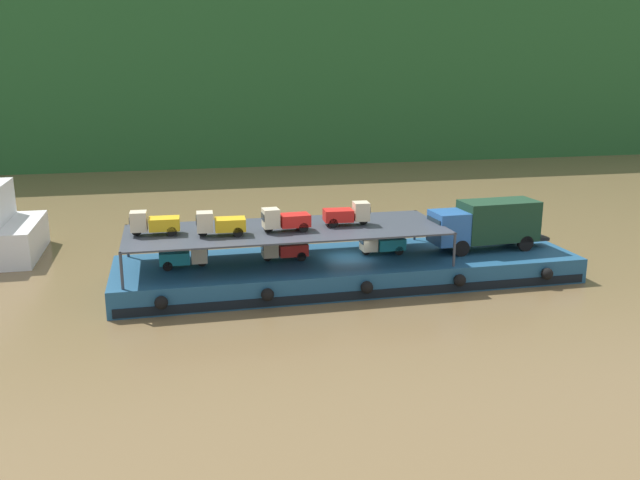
{
  "coord_description": "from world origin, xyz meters",
  "views": [
    {
      "loc": [
        -10.49,
        -37.68,
        12.68
      ],
      "look_at": [
        -1.78,
        0.0,
        2.7
      ],
      "focal_mm": 37.55,
      "sensor_mm": 36.0,
      "label": 1
    }
  ],
  "objects_px": {
    "mini_truck_upper_stern": "(154,223)",
    "mini_truck_upper_bow": "(347,214)",
    "mini_truck_lower_stern": "(184,256)",
    "cargo_barge": "(349,269)",
    "mini_truck_lower_aft": "(284,249)",
    "covered_lorry": "(487,223)",
    "mini_truck_upper_mid": "(220,224)",
    "mini_truck_upper_fore": "(285,220)",
    "mini_truck_lower_mid": "(382,243)"
  },
  "relations": [
    {
      "from": "covered_lorry",
      "to": "mini_truck_lower_aft",
      "type": "height_order",
      "value": "covered_lorry"
    },
    {
      "from": "mini_truck_lower_stern",
      "to": "mini_truck_lower_mid",
      "type": "distance_m",
      "value": 11.97
    },
    {
      "from": "cargo_barge",
      "to": "mini_truck_upper_mid",
      "type": "xyz_separation_m",
      "value": [
        -7.72,
        -0.75,
        3.44
      ]
    },
    {
      "from": "mini_truck_lower_stern",
      "to": "mini_truck_upper_stern",
      "type": "distance_m",
      "value": 2.55
    },
    {
      "from": "mini_truck_lower_mid",
      "to": "mini_truck_upper_stern",
      "type": "relative_size",
      "value": 1.0
    },
    {
      "from": "cargo_barge",
      "to": "mini_truck_lower_mid",
      "type": "xyz_separation_m",
      "value": [
        2.2,
        0.38,
        1.44
      ]
    },
    {
      "from": "mini_truck_lower_mid",
      "to": "mini_truck_upper_fore",
      "type": "height_order",
      "value": "mini_truck_upper_fore"
    },
    {
      "from": "mini_truck_upper_mid",
      "to": "cargo_barge",
      "type": "bearing_deg",
      "value": 5.51
    },
    {
      "from": "mini_truck_upper_mid",
      "to": "mini_truck_upper_stern",
      "type": "bearing_deg",
      "value": 164.72
    },
    {
      "from": "mini_truck_lower_stern",
      "to": "mini_truck_lower_aft",
      "type": "height_order",
      "value": "same"
    },
    {
      "from": "mini_truck_lower_stern",
      "to": "mini_truck_lower_aft",
      "type": "bearing_deg",
      "value": 2.39
    },
    {
      "from": "cargo_barge",
      "to": "mini_truck_lower_aft",
      "type": "height_order",
      "value": "mini_truck_lower_aft"
    },
    {
      "from": "mini_truck_lower_aft",
      "to": "mini_truck_upper_stern",
      "type": "relative_size",
      "value": 0.99
    },
    {
      "from": "mini_truck_lower_aft",
      "to": "mini_truck_upper_bow",
      "type": "bearing_deg",
      "value": -4.25
    },
    {
      "from": "covered_lorry",
      "to": "mini_truck_lower_aft",
      "type": "bearing_deg",
      "value": 177.56
    },
    {
      "from": "mini_truck_lower_aft",
      "to": "mini_truck_upper_fore",
      "type": "distance_m",
      "value": 2.23
    },
    {
      "from": "mini_truck_upper_stern",
      "to": "mini_truck_upper_bow",
      "type": "relative_size",
      "value": 0.99
    },
    {
      "from": "mini_truck_lower_mid",
      "to": "mini_truck_upper_bow",
      "type": "bearing_deg",
      "value": -173.87
    },
    {
      "from": "mini_truck_lower_stern",
      "to": "mini_truck_upper_bow",
      "type": "bearing_deg",
      "value": -0.25
    },
    {
      "from": "covered_lorry",
      "to": "mini_truck_upper_stern",
      "type": "height_order",
      "value": "mini_truck_upper_stern"
    },
    {
      "from": "mini_truck_lower_aft",
      "to": "mini_truck_upper_mid",
      "type": "height_order",
      "value": "mini_truck_upper_mid"
    },
    {
      "from": "mini_truck_upper_mid",
      "to": "mini_truck_upper_bow",
      "type": "height_order",
      "value": "same"
    },
    {
      "from": "cargo_barge",
      "to": "mini_truck_lower_stern",
      "type": "bearing_deg",
      "value": 178.98
    },
    {
      "from": "cargo_barge",
      "to": "covered_lorry",
      "type": "height_order",
      "value": "covered_lorry"
    },
    {
      "from": "mini_truck_upper_bow",
      "to": "mini_truck_upper_mid",
      "type": "bearing_deg",
      "value": -173.46
    },
    {
      "from": "mini_truck_lower_stern",
      "to": "mini_truck_lower_mid",
      "type": "height_order",
      "value": "same"
    },
    {
      "from": "mini_truck_upper_mid",
      "to": "mini_truck_upper_fore",
      "type": "bearing_deg",
      "value": 2.8
    },
    {
      "from": "cargo_barge",
      "to": "mini_truck_upper_mid",
      "type": "distance_m",
      "value": 8.49
    },
    {
      "from": "mini_truck_lower_aft",
      "to": "mini_truck_upper_stern",
      "type": "xyz_separation_m",
      "value": [
        -7.42,
        -0.18,
        2.0
      ]
    },
    {
      "from": "mini_truck_lower_stern",
      "to": "mini_truck_upper_fore",
      "type": "bearing_deg",
      "value": -7.26
    },
    {
      "from": "mini_truck_lower_stern",
      "to": "mini_truck_upper_stern",
      "type": "bearing_deg",
      "value": 177.5
    },
    {
      "from": "mini_truck_lower_stern",
      "to": "mini_truck_upper_stern",
      "type": "height_order",
      "value": "mini_truck_upper_stern"
    },
    {
      "from": "mini_truck_upper_stern",
      "to": "mini_truck_upper_fore",
      "type": "xyz_separation_m",
      "value": [
        7.35,
        -0.81,
        0.0
      ]
    },
    {
      "from": "cargo_barge",
      "to": "mini_truck_lower_mid",
      "type": "height_order",
      "value": "mini_truck_lower_mid"
    },
    {
      "from": "mini_truck_lower_mid",
      "to": "mini_truck_upper_stern",
      "type": "bearing_deg",
      "value": -179.44
    },
    {
      "from": "mini_truck_upper_fore",
      "to": "mini_truck_upper_mid",
      "type": "bearing_deg",
      "value": -177.2
    },
    {
      "from": "covered_lorry",
      "to": "mini_truck_upper_stern",
      "type": "bearing_deg",
      "value": 178.94
    },
    {
      "from": "cargo_barge",
      "to": "mini_truck_upper_bow",
      "type": "xyz_separation_m",
      "value": [
        -0.07,
        0.13,
        3.44
      ]
    },
    {
      "from": "mini_truck_upper_stern",
      "to": "mini_truck_upper_fore",
      "type": "height_order",
      "value": "same"
    },
    {
      "from": "mini_truck_lower_mid",
      "to": "mini_truck_upper_bow",
      "type": "xyz_separation_m",
      "value": [
        -2.27,
        -0.24,
        2.0
      ]
    },
    {
      "from": "cargo_barge",
      "to": "mini_truck_lower_aft",
      "type": "relative_size",
      "value": 10.12
    },
    {
      "from": "covered_lorry",
      "to": "mini_truck_lower_mid",
      "type": "bearing_deg",
      "value": 175.7
    },
    {
      "from": "mini_truck_lower_stern",
      "to": "mini_truck_lower_aft",
      "type": "distance_m",
      "value": 5.85
    },
    {
      "from": "covered_lorry",
      "to": "mini_truck_upper_stern",
      "type": "distance_m",
      "value": 20.32
    },
    {
      "from": "mini_truck_lower_aft",
      "to": "mini_truck_upper_mid",
      "type": "distance_m",
      "value": 4.45
    },
    {
      "from": "mini_truck_lower_aft",
      "to": "mini_truck_upper_bow",
      "type": "height_order",
      "value": "mini_truck_upper_bow"
    },
    {
      "from": "mini_truck_upper_bow",
      "to": "mini_truck_lower_mid",
      "type": "bearing_deg",
      "value": 6.13
    },
    {
      "from": "covered_lorry",
      "to": "mini_truck_lower_aft",
      "type": "xyz_separation_m",
      "value": [
        -12.87,
        0.55,
        -1.0
      ]
    },
    {
      "from": "mini_truck_upper_stern",
      "to": "mini_truck_upper_bow",
      "type": "xyz_separation_m",
      "value": [
        11.27,
        -0.11,
        0.0
      ]
    },
    {
      "from": "covered_lorry",
      "to": "mini_truck_upper_mid",
      "type": "relative_size",
      "value": 2.84
    }
  ]
}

